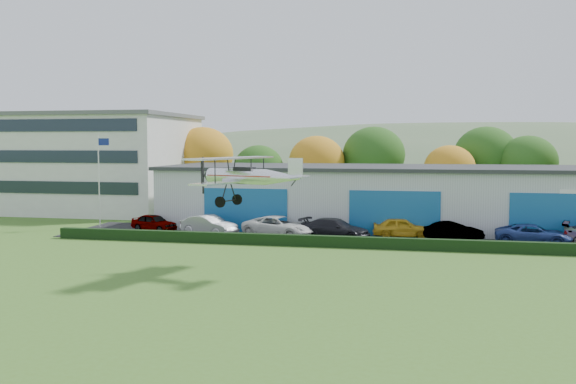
% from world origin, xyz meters
% --- Properties ---
extents(ground, '(300.00, 300.00, 0.00)m').
position_xyz_m(ground, '(0.00, 0.00, 0.00)').
color(ground, '#436C22').
rests_on(ground, ground).
extents(apron, '(48.00, 9.00, 0.05)m').
position_xyz_m(apron, '(3.00, 21.00, 0.03)').
color(apron, black).
rests_on(apron, ground).
extents(hedge, '(46.00, 0.60, 0.80)m').
position_xyz_m(hedge, '(3.00, 16.20, 0.40)').
color(hedge, black).
rests_on(hedge, ground).
extents(hangar, '(40.60, 12.60, 5.30)m').
position_xyz_m(hangar, '(5.00, 27.98, 2.66)').
color(hangar, '#B2B7BC').
rests_on(hangar, ground).
extents(office_block, '(20.60, 15.60, 10.40)m').
position_xyz_m(office_block, '(-28.00, 35.00, 5.21)').
color(office_block, silver).
rests_on(office_block, ground).
extents(flagpole, '(1.05, 0.10, 8.00)m').
position_xyz_m(flagpole, '(-19.88, 22.00, 4.78)').
color(flagpole, silver).
rests_on(flagpole, ground).
extents(tree_belt, '(75.70, 13.22, 10.12)m').
position_xyz_m(tree_belt, '(0.85, 40.62, 5.61)').
color(tree_belt, '#3D2614').
rests_on(tree_belt, ground).
extents(distant_hills, '(430.00, 196.00, 56.00)m').
position_xyz_m(distant_hills, '(-4.38, 140.00, -13.05)').
color(distant_hills, '#4C6642').
rests_on(distant_hills, ground).
extents(car_0, '(4.38, 2.89, 1.39)m').
position_xyz_m(car_0, '(-14.56, 20.98, 0.74)').
color(car_0, gray).
rests_on(car_0, apron).
extents(car_1, '(5.06, 3.32, 1.58)m').
position_xyz_m(car_1, '(-9.29, 19.57, 0.84)').
color(car_1, silver).
rests_on(car_1, apron).
extents(car_2, '(6.40, 4.47, 1.62)m').
position_xyz_m(car_2, '(-3.62, 19.73, 0.86)').
color(car_2, silver).
rests_on(car_2, apron).
extents(car_3, '(5.76, 3.46, 1.56)m').
position_xyz_m(car_3, '(0.71, 19.54, 0.83)').
color(car_3, black).
rests_on(car_3, apron).
extents(car_4, '(4.55, 2.10, 1.51)m').
position_xyz_m(car_4, '(5.61, 21.54, 0.80)').
color(car_4, gold).
rests_on(car_4, apron).
extents(car_5, '(4.50, 2.78, 1.40)m').
position_xyz_m(car_5, '(9.44, 20.73, 0.75)').
color(car_5, gray).
rests_on(car_5, apron).
extents(car_6, '(5.54, 3.12, 1.46)m').
position_xyz_m(car_6, '(14.89, 19.92, 0.78)').
color(car_6, navy).
rests_on(car_6, apron).
extents(biplane, '(6.61, 7.49, 2.80)m').
position_xyz_m(biplane, '(-2.72, 6.92, 5.51)').
color(biplane, silver).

